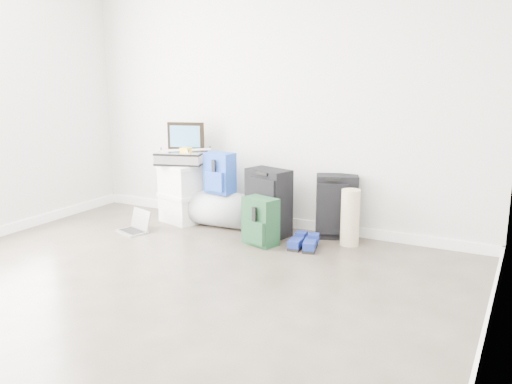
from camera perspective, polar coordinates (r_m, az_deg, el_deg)
The scene contains 14 objects.
ground at distance 3.85m, azimuth -14.72°, elevation -12.50°, with size 5.00×5.00×0.00m, color #363027.
room_envelope at distance 3.51m, azimuth -16.13°, elevation 13.99°, with size 4.52×5.02×2.71m.
boxes_stack at distance 5.90m, azimuth -7.79°, elevation -0.11°, with size 0.53×0.47×0.63m.
briefcase at distance 5.83m, azimuth -7.90°, elevation 3.58°, with size 0.48×0.35×0.14m, color #B2B2B7.
painting at distance 5.88m, azimuth -7.41°, elevation 5.84°, with size 0.39×0.15×0.30m.
drone at distance 5.75m, azimuth -7.39°, elevation 4.42°, with size 0.42×0.42×0.05m.
duffel_bag at distance 5.71m, azimuth -3.66°, elevation -1.83°, with size 0.37×0.37×0.60m, color gray.
blue_backpack at distance 5.60m, azimuth -3.87°, elevation 1.94°, with size 0.32×0.25×0.42m.
large_suitcase at distance 5.37m, azimuth 1.28°, elevation -1.11°, with size 0.48×0.38×0.67m.
green_backpack at distance 5.09m, azimuth 0.44°, elevation -3.21°, with size 0.37×0.31×0.45m.
carry_on at distance 5.35m, azimuth 8.44°, elevation -1.53°, with size 0.45×0.38×0.62m.
shoes at distance 5.05m, azimuth 5.06°, elevation -5.43°, with size 0.28×0.31×0.10m.
rolled_rug at distance 5.15m, azimuth 9.88°, elevation -2.66°, with size 0.17×0.17×0.53m, color tan.
laptop at distance 5.69m, azimuth -12.56°, elevation -3.55°, with size 0.37×0.31×0.22m.
Camera 1 is at (2.41, -2.54, 1.61)m, focal length 38.00 mm.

